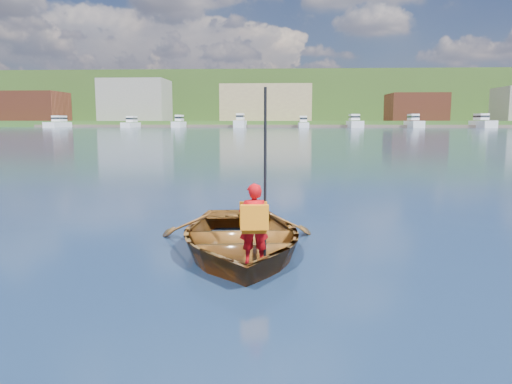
{
  "coord_description": "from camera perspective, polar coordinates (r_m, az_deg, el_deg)",
  "views": [
    {
      "loc": [
        1.06,
        -6.54,
        1.84
      ],
      "look_at": [
        0.68,
        0.3,
        0.86
      ],
      "focal_mm": 35.0,
      "sensor_mm": 36.0,
      "label": 1
    }
  ],
  "objects": [
    {
      "name": "marina_yachts",
      "position": [
        150.27,
        7.45,
        7.83
      ],
      "size": [
        145.7,
        13.82,
        4.42
      ],
      "color": "silver",
      "rests_on": "ground"
    },
    {
      "name": "dock",
      "position": [
        154.55,
        2.88,
        7.53
      ],
      "size": [
        160.0,
        12.09,
        0.8
      ],
      "color": "brown",
      "rests_on": "ground"
    },
    {
      "name": "rowboat",
      "position": [
        7.06,
        -1.91,
        -5.21
      ],
      "size": [
        2.92,
        3.8,
        0.73
      ],
      "color": "#663014",
      "rests_on": "ground"
    },
    {
      "name": "child_paddler",
      "position": [
        6.1,
        -0.22,
        -3.37
      ],
      "size": [
        0.39,
        0.38,
        2.15
      ],
      "color": "#BC090F",
      "rests_on": "ground"
    },
    {
      "name": "waterfront_buildings",
      "position": [
        171.87,
        0.25,
        10.04
      ],
      "size": [
        202.0,
        16.0,
        14.0
      ],
      "color": "maroon",
      "rests_on": "ground"
    },
    {
      "name": "hillside_trees",
      "position": [
        242.05,
        -1.28,
        11.73
      ],
      "size": [
        316.16,
        86.41,
        24.9
      ],
      "color": "#382314",
      "rests_on": "ground"
    },
    {
      "name": "shoreline",
      "position": [
        243.3,
        2.98,
        10.06
      ],
      "size": [
        400.0,
        140.0,
        22.0
      ],
      "color": "#2D541F",
      "rests_on": "ground"
    },
    {
      "name": "ground",
      "position": [
        6.88,
        -5.88,
        -7.46
      ],
      "size": [
        600.0,
        600.0,
        0.0
      ],
      "color": "#0D2645",
      "rests_on": "ground"
    }
  ]
}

